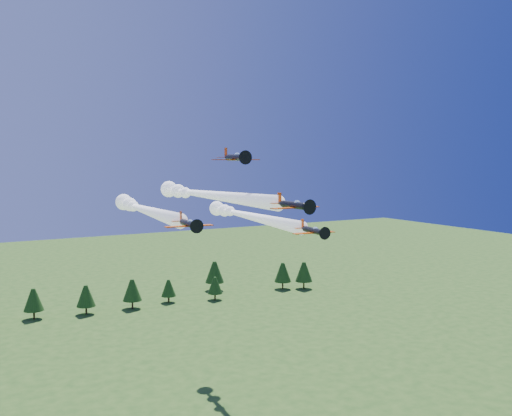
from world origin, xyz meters
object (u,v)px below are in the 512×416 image
plane_left (143,209)px  plane_right (246,215)px  plane_lead (206,194)px  plane_slot (235,158)px

plane_left → plane_right: bearing=6.3°
plane_lead → plane_left: plane_lead is taller
plane_lead → plane_slot: 16.65m
plane_lead → plane_right: size_ratio=1.03×
plane_right → plane_slot: 30.54m
plane_left → plane_right: plane_left is taller
plane_right → plane_slot: size_ratio=5.96×
plane_right → plane_slot: bearing=-116.5°
plane_right → plane_left: bearing=-172.2°
plane_left → plane_right: 24.20m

